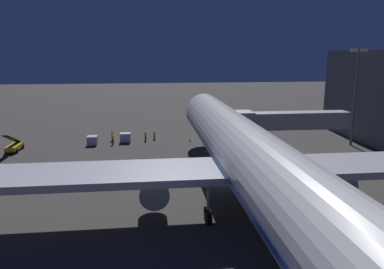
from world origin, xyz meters
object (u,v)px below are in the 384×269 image
Objects in this scene: baggage_container_near_belt at (125,138)px; baggage_container_mid_row at (92,140)px; ground_crew_by_tug at (146,135)px; ground_crew_walking_aft at (112,135)px; belt_loader at (14,146)px; airliner_at_gate at (249,158)px; apron_floodlight_mast at (356,90)px; traffic_cone_nose_port at (214,139)px; traffic_cone_nose_starboard at (190,140)px; jet_bridge at (280,121)px; ground_crew_by_belt_loader at (154,134)px; ground_crew_near_nose_gear at (113,139)px.

baggage_container_near_belt reaches higher than baggage_container_mid_row.
ground_crew_walking_aft is at bearing -4.52° from ground_crew_by_tug.
airliner_at_gate is at bearing 138.32° from belt_loader.
ground_crew_walking_aft is (41.79, -8.29, -8.66)m from apron_floodlight_mast.
airliner_at_gate is 36.99m from baggage_container_mid_row.
ground_crew_by_tug is at bearing -166.08° from belt_loader.
traffic_cone_nose_port and traffic_cone_nose_starboard have the same top height.
jet_bridge is 17.30m from apron_floodlight_mast.
jet_bridge is (-10.00, -18.95, 0.08)m from airliner_at_gate.
ground_crew_by_belt_loader is at bearing -75.98° from airliner_at_gate.
belt_loader is 3.88× the size of ground_crew_walking_aft.
baggage_container_mid_row is 3.14× the size of traffic_cone_nose_port.
belt_loader reaches higher than ground_crew_walking_aft.
airliner_at_gate reaches higher than belt_loader.
belt_loader is 3.99× the size of ground_crew_near_nose_gear.
apron_floodlight_mast is at bearing -134.93° from airliner_at_gate.
traffic_cone_nose_starboard is (-11.62, 1.00, -0.55)m from baggage_container_near_belt.
ground_crew_by_tug reaches higher than baggage_container_near_belt.
ground_crew_walking_aft is at bearing -159.28° from belt_loader.
ground_crew_walking_aft is (16.29, -33.85, -4.68)m from airliner_at_gate.
baggage_container_mid_row is 17.27m from traffic_cone_nose_starboard.
apron_floodlight_mast is 8.82× the size of baggage_container_near_belt.
baggage_container_mid_row is (44.96, -5.50, -8.91)m from apron_floodlight_mast.
apron_floodlight_mast reaches higher than baggage_container_near_belt.
airliner_at_gate is at bearing 113.10° from baggage_container_near_belt.
baggage_container_mid_row is 0.94× the size of ground_crew_by_tug.
belt_loader is 29.54m from traffic_cone_nose_starboard.
baggage_container_mid_row is at bearing 0.88° from traffic_cone_nose_port.
airliner_at_gate reaches higher than ground_crew_by_belt_loader.
baggage_container_mid_row is 11.37m from ground_crew_by_belt_loader.
belt_loader is at bearing 6.45° from traffic_cone_nose_starboard.
baggage_container_near_belt is 3.41× the size of traffic_cone_nose_port.
jet_bridge is at bearing 23.11° from apron_floodlight_mast.
airliner_at_gate is 119.53× the size of traffic_cone_nose_port.
traffic_cone_nose_starboard is at bearing -11.89° from apron_floodlight_mast.
jet_bridge is 1.10× the size of apron_floodlight_mast.
traffic_cone_nose_starboard is at bearing 0.00° from traffic_cone_nose_port.
apron_floodlight_mast is at bearing 172.46° from ground_crew_near_nose_gear.
ground_crew_near_nose_gear is at bearing -7.54° from apron_floodlight_mast.
ground_crew_by_belt_loader is at bearing -15.32° from traffic_cone_nose_port.
jet_bridge reaches higher than ground_crew_by_tug.
apron_floodlight_mast is 42.69m from ground_crew_near_nose_gear.
traffic_cone_nose_port is at bearing 172.44° from ground_crew_walking_aft.
jet_bridge is 30.59m from ground_crew_walking_aft.
belt_loader is 13.00× the size of traffic_cone_nose_starboard.
traffic_cone_nose_port is (23.30, -5.83, -9.40)m from apron_floodlight_mast.
apron_floodlight_mast is 9.00× the size of ground_crew_by_tug.
belt_loader reaches higher than baggage_container_mid_row.
belt_loader reaches higher than traffic_cone_nose_starboard.
jet_bridge reaches higher than baggage_container_near_belt.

